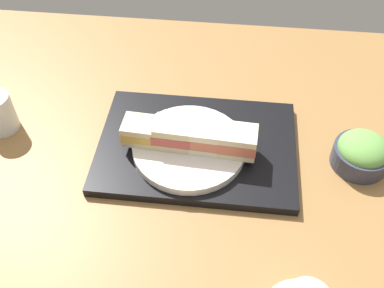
% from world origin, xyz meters
% --- Properties ---
extents(ground_plane, '(1.40, 1.00, 0.03)m').
position_xyz_m(ground_plane, '(0.00, 0.00, -0.01)').
color(ground_plane, olive).
extents(serving_tray, '(0.42, 0.30, 0.02)m').
position_xyz_m(serving_tray, '(0.02, 0.00, 0.01)').
color(serving_tray, black).
rests_on(serving_tray, ground_plane).
extents(sandwich_plate, '(0.24, 0.24, 0.02)m').
position_xyz_m(sandwich_plate, '(0.04, 0.02, 0.03)').
color(sandwich_plate, silver).
rests_on(sandwich_plate, serving_tray).
extents(sandwich_nearmost, '(0.08, 0.06, 0.06)m').
position_xyz_m(sandwich_nearmost, '(-0.06, 0.03, 0.07)').
color(sandwich_nearmost, beige).
rests_on(sandwich_nearmost, sandwich_plate).
extents(sandwich_inner_near, '(0.08, 0.06, 0.06)m').
position_xyz_m(sandwich_inner_near, '(0.00, 0.02, 0.07)').
color(sandwich_inner_near, '#EFE5C1').
rests_on(sandwich_inner_near, sandwich_plate).
extents(sandwich_inner_far, '(0.08, 0.07, 0.06)m').
position_xyz_m(sandwich_inner_far, '(0.07, 0.02, 0.07)').
color(sandwich_inner_far, beige).
rests_on(sandwich_inner_far, sandwich_plate).
extents(sandwich_farmost, '(0.08, 0.06, 0.05)m').
position_xyz_m(sandwich_farmost, '(0.14, 0.01, 0.06)').
color(sandwich_farmost, beige).
rests_on(sandwich_farmost, sandwich_plate).
extents(salad_bowl, '(0.12, 0.12, 0.07)m').
position_xyz_m(salad_bowl, '(-0.32, 0.00, 0.03)').
color(salad_bowl, '#33384C').
rests_on(salad_bowl, ground_plane).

